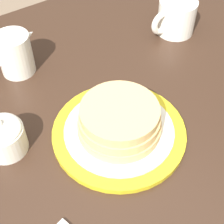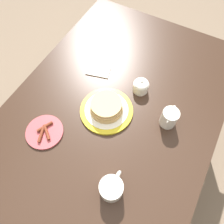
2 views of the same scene
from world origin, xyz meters
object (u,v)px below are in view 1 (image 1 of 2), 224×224
pancake_plate (119,125)px  sugar_bowl (3,136)px  creamer_pitcher (15,53)px  coffee_mug (176,17)px

pancake_plate → sugar_bowl: 0.21m
creamer_pitcher → sugar_bowl: creamer_pitcher is taller
creamer_pitcher → sugar_bowl: 0.22m
pancake_plate → coffee_mug: bearing=-147.6°
pancake_plate → sugar_bowl: (0.19, -0.09, 0.01)m
coffee_mug → creamer_pitcher: 0.40m
pancake_plate → creamer_pitcher: creamer_pitcher is taller
coffee_mug → sugar_bowl: 0.51m
pancake_plate → sugar_bowl: sugar_bowl is taller
coffee_mug → creamer_pitcher: bearing=-12.2°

